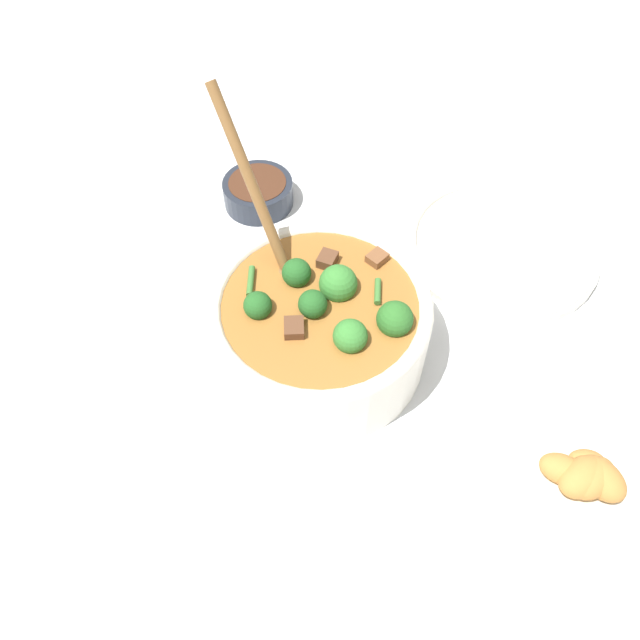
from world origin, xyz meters
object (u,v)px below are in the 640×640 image
at_px(condiment_bowl, 258,191).
at_px(food_plate, 552,483).
at_px(empty_plate, 501,246).
at_px(stew_bowl, 320,323).

relative_size(condiment_bowl, food_plate, 0.48).
distance_m(condiment_bowl, empty_plate, 0.34).
height_order(condiment_bowl, food_plate, food_plate).
distance_m(stew_bowl, empty_plate, 0.29).
relative_size(condiment_bowl, empty_plate, 0.38).
bearing_deg(condiment_bowl, stew_bowl, -83.61).
height_order(empty_plate, food_plate, food_plate).
bearing_deg(empty_plate, condiment_bowl, 151.81).
height_order(stew_bowl, food_plate, stew_bowl).
relative_size(stew_bowl, empty_plate, 1.13).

